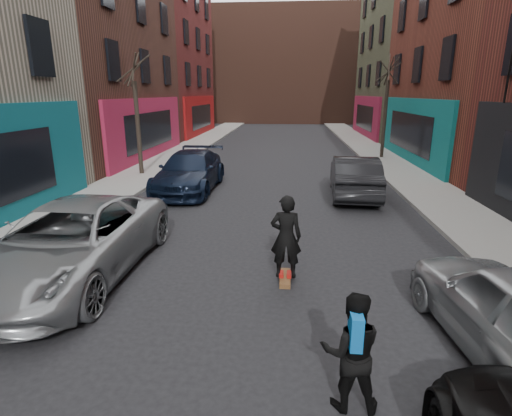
% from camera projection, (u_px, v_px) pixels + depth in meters
% --- Properties ---
extents(sidewalk_left, '(2.50, 84.00, 0.13)m').
position_uv_depth(sidewalk_left, '(197.00, 144.00, 30.38)').
color(sidewalk_left, gray).
rests_on(sidewalk_left, ground).
extents(sidewalk_right, '(2.50, 84.00, 0.13)m').
position_uv_depth(sidewalk_right, '(364.00, 145.00, 29.39)').
color(sidewalk_right, gray).
rests_on(sidewalk_right, ground).
extents(building_far, '(40.00, 10.00, 14.00)m').
position_uv_depth(building_far, '(285.00, 68.00, 52.85)').
color(building_far, '#47281E').
rests_on(building_far, ground).
extents(tree_left_far, '(2.00, 2.00, 6.50)m').
position_uv_depth(tree_left_far, '(136.00, 102.00, 17.97)').
color(tree_left_far, black).
rests_on(tree_left_far, sidewalk_left).
extents(tree_right_far, '(2.00, 2.00, 6.80)m').
position_uv_depth(tree_right_far, '(387.00, 97.00, 22.69)').
color(tree_right_far, black).
rests_on(tree_right_far, sidewalk_right).
extents(parked_left_far, '(2.68, 5.69, 1.57)m').
position_uv_depth(parked_left_far, '(72.00, 241.00, 8.37)').
color(parked_left_far, gray).
rests_on(parked_left_far, ground).
extents(parked_left_end, '(2.21, 5.31, 1.54)m').
position_uv_depth(parked_left_end, '(190.00, 171.00, 15.91)').
color(parked_left_end, black).
rests_on(parked_left_end, ground).
extents(parked_right_end, '(1.90, 4.74, 1.53)m').
position_uv_depth(parked_right_end, '(354.00, 176.00, 15.01)').
color(parked_right_end, black).
rests_on(parked_right_end, ground).
extents(skateboard, '(0.22, 0.80, 0.10)m').
position_uv_depth(skateboard, '(285.00, 278.00, 8.36)').
color(skateboard, brown).
rests_on(skateboard, ground).
extents(skateboarder, '(0.64, 0.42, 1.75)m').
position_uv_depth(skateboarder, '(286.00, 237.00, 8.11)').
color(skateboarder, black).
rests_on(skateboarder, skateboard).
extents(pedestrian, '(0.76, 0.63, 1.55)m').
position_uv_depth(pedestrian, '(351.00, 351.00, 4.82)').
color(pedestrian, black).
rests_on(pedestrian, ground).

